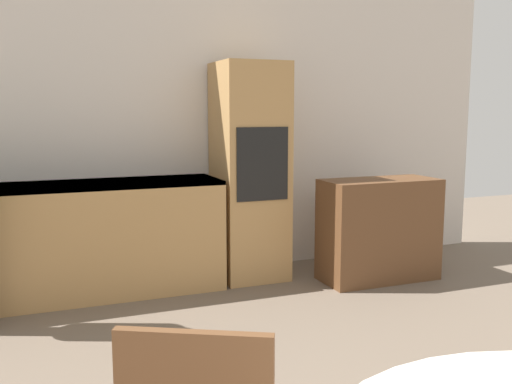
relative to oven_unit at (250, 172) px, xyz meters
name	(u,v)px	position (x,y,z in m)	size (l,w,h in m)	color
wall_back	(143,128)	(-0.84, 0.34, 0.37)	(6.94, 0.05, 2.60)	silver
kitchen_counter	(15,244)	(-1.89, -0.01, -0.47)	(3.14, 0.60, 0.90)	tan
oven_unit	(250,172)	(0.00, 0.00, 0.00)	(0.56, 0.59, 1.85)	tan
sideboard	(379,230)	(1.00, -0.49, -0.49)	(1.00, 0.45, 0.87)	brown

